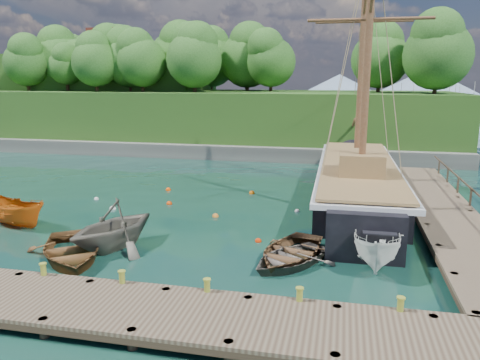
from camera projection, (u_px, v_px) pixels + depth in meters
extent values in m
plane|color=#10312C|center=(197.00, 249.00, 20.64)|extent=(160.00, 160.00, 0.00)
cube|color=#4A392A|center=(194.00, 314.00, 13.90)|extent=(20.00, 3.20, 0.12)
cube|color=#2D2319|center=(194.00, 319.00, 13.94)|extent=(20.00, 3.20, 0.20)
cube|color=#4A392A|center=(444.00, 210.00, 24.77)|extent=(3.20, 24.00, 0.12)
cube|color=#2D2319|center=(444.00, 213.00, 24.81)|extent=(3.20, 24.00, 0.20)
cylinder|color=#2D2319|center=(474.00, 329.00, 13.99)|extent=(0.28, 0.28, 1.10)
cylinder|color=#2D2319|center=(395.00, 174.00, 36.31)|extent=(0.28, 0.28, 1.10)
cylinder|color=#2D2319|center=(431.00, 176.00, 35.76)|extent=(0.28, 0.28, 1.10)
cylinder|color=olive|center=(45.00, 291.00, 16.62)|extent=(0.26, 0.26, 0.45)
cylinder|color=olive|center=(123.00, 299.00, 15.99)|extent=(0.26, 0.26, 0.45)
cylinder|color=olive|center=(207.00, 308.00, 15.36)|extent=(0.26, 0.26, 0.45)
cylinder|color=olive|center=(299.00, 318.00, 14.72)|extent=(0.26, 0.26, 0.45)
cylinder|color=olive|center=(399.00, 329.00, 14.09)|extent=(0.26, 0.26, 0.45)
imported|color=brown|center=(71.00, 259.00, 19.54)|extent=(5.58, 5.88, 0.99)
imported|color=#615D51|center=(114.00, 248.00, 20.83)|extent=(5.22, 5.55, 2.33)
imported|color=brown|center=(290.00, 260.00, 19.46)|extent=(4.29, 5.17, 0.93)
imported|color=#5D564D|center=(289.00, 265.00, 18.90)|extent=(4.46, 4.75, 0.80)
imported|color=#CD6314|center=(16.00, 226.00, 23.93)|extent=(4.47, 2.75, 1.62)
imported|color=white|center=(377.00, 262.00, 19.21)|extent=(2.25, 5.10, 1.92)
cube|color=black|center=(357.00, 192.00, 28.18)|extent=(4.70, 14.05, 2.91)
cube|color=black|center=(353.00, 165.00, 36.79)|extent=(2.55, 4.43, 2.62)
cube|color=black|center=(363.00, 234.00, 20.53)|extent=(3.22, 3.64, 2.76)
cube|color=silver|center=(358.00, 168.00, 27.87)|extent=(4.80, 18.46, 0.25)
cube|color=brown|center=(358.00, 164.00, 27.82)|extent=(4.38, 18.05, 0.12)
cube|color=brown|center=(361.00, 163.00, 24.82)|extent=(2.31, 3.02, 1.20)
cylinder|color=brown|center=(354.00, 124.00, 39.51)|extent=(0.32, 6.90, 1.69)
cylinder|color=brown|center=(363.00, 34.00, 29.61)|extent=(0.36, 0.36, 15.46)
cylinder|color=brown|center=(369.00, 35.00, 22.85)|extent=(0.36, 0.36, 14.22)
cylinder|color=#8C7A59|center=(359.00, 37.00, 35.22)|extent=(0.17, 10.69, 8.98)
sphere|color=white|center=(113.00, 209.00, 26.90)|extent=(0.37, 0.37, 0.37)
sphere|color=#D03B05|center=(169.00, 204.00, 28.00)|extent=(0.35, 0.35, 0.35)
sphere|color=orange|center=(215.00, 217.00, 25.46)|extent=(0.35, 0.35, 0.35)
sphere|color=silver|center=(297.00, 212.00, 26.42)|extent=(0.28, 0.28, 0.28)
sphere|color=#F44400|center=(168.00, 190.00, 31.43)|extent=(0.35, 0.35, 0.35)
sphere|color=#E36406|center=(252.00, 194.00, 30.55)|extent=(0.36, 0.36, 0.36)
sphere|color=silver|center=(96.00, 200.00, 29.06)|extent=(0.28, 0.28, 0.28)
sphere|color=red|center=(258.00, 242.00, 21.60)|extent=(0.30, 0.30, 0.30)
cube|color=#474744|center=(193.00, 150.00, 45.09)|extent=(50.00, 4.00, 1.40)
cube|color=#25471A|center=(210.00, 120.00, 50.30)|extent=(50.00, 14.00, 6.00)
cube|color=#25471A|center=(108.00, 98.00, 56.64)|extent=(24.00, 12.00, 10.00)
cylinder|color=#382616|center=(131.00, 84.00, 49.41)|extent=(0.36, 0.36, 1.40)
sphere|color=#224F1A|center=(130.00, 61.00, 48.90)|extent=(5.42, 5.42, 5.42)
cylinder|color=#382616|center=(143.00, 85.00, 47.77)|extent=(0.36, 0.36, 1.40)
sphere|color=#224F1A|center=(142.00, 62.00, 47.28)|extent=(5.02, 5.02, 5.02)
cylinder|color=#382616|center=(28.00, 84.00, 51.08)|extent=(0.36, 0.36, 1.40)
sphere|color=#224F1A|center=(26.00, 64.00, 50.61)|extent=(4.79, 4.79, 4.79)
cylinder|color=#382616|center=(120.00, 84.00, 56.75)|extent=(0.36, 0.36, 1.40)
sphere|color=#224F1A|center=(118.00, 61.00, 56.18)|extent=(6.25, 6.25, 6.25)
cylinder|color=#382616|center=(435.00, 86.00, 41.69)|extent=(0.36, 0.36, 1.40)
sphere|color=#224F1A|center=(438.00, 56.00, 41.13)|extent=(6.00, 6.00, 6.00)
cylinder|color=#382616|center=(63.00, 84.00, 53.52)|extent=(0.36, 0.36, 1.40)
sphere|color=#224F1A|center=(61.00, 61.00, 52.97)|extent=(5.89, 5.89, 5.89)
cylinder|color=#382616|center=(271.00, 85.00, 49.31)|extent=(0.36, 0.36, 1.40)
sphere|color=#224F1A|center=(271.00, 62.00, 48.82)|extent=(5.13, 5.13, 5.13)
cylinder|color=#382616|center=(116.00, 84.00, 57.63)|extent=(0.36, 0.36, 1.40)
sphere|color=#224F1A|center=(115.00, 65.00, 57.16)|extent=(4.80, 4.80, 4.80)
cylinder|color=#382616|center=(191.00, 84.00, 50.15)|extent=(0.36, 0.36, 1.40)
sphere|color=#224F1A|center=(190.00, 60.00, 49.60)|extent=(5.82, 5.82, 5.82)
cylinder|color=#382616|center=(247.00, 84.00, 51.98)|extent=(0.36, 0.36, 1.40)
sphere|color=#224F1A|center=(247.00, 60.00, 51.42)|extent=(6.05, 6.05, 6.05)
cylinder|color=#382616|center=(435.00, 86.00, 42.60)|extent=(0.36, 0.36, 1.40)
sphere|color=#224F1A|center=(437.00, 61.00, 42.14)|extent=(4.77, 4.77, 4.77)
cylinder|color=#382616|center=(195.00, 85.00, 46.32)|extent=(0.36, 0.36, 1.40)
sphere|color=#224F1A|center=(194.00, 60.00, 45.80)|extent=(5.47, 5.47, 5.47)
cylinder|color=#382616|center=(378.00, 85.00, 46.23)|extent=(0.36, 0.36, 1.40)
sphere|color=#224F1A|center=(380.00, 60.00, 45.71)|extent=(5.55, 5.55, 5.55)
cylinder|color=#382616|center=(211.00, 84.00, 57.33)|extent=(0.36, 0.36, 1.40)
sphere|color=#224F1A|center=(211.00, 61.00, 56.75)|extent=(6.25, 6.25, 6.25)
cylinder|color=#382616|center=(69.00, 83.00, 59.32)|extent=(0.36, 0.36, 1.40)
sphere|color=#224F1A|center=(68.00, 64.00, 58.81)|extent=(5.41, 5.41, 5.41)
cylinder|color=#382616|center=(129.00, 84.00, 52.93)|extent=(0.36, 0.36, 1.40)
sphere|color=#224F1A|center=(128.00, 62.00, 52.41)|extent=(5.47, 5.47, 5.47)
cylinder|color=#382616|center=(67.00, 84.00, 50.48)|extent=(0.36, 0.36, 1.40)
sphere|color=#224F1A|center=(66.00, 67.00, 50.09)|extent=(3.77, 3.77, 3.77)
cylinder|color=#382616|center=(115.00, 84.00, 53.36)|extent=(0.36, 0.36, 1.40)
sphere|color=#224F1A|center=(114.00, 60.00, 52.80)|extent=(6.04, 6.04, 6.04)
cylinder|color=#382616|center=(246.00, 84.00, 57.00)|extent=(0.36, 0.36, 1.40)
sphere|color=#224F1A|center=(246.00, 62.00, 56.45)|extent=(5.89, 5.89, 5.89)
cylinder|color=#382616|center=(178.00, 84.00, 51.30)|extent=(0.36, 0.36, 1.40)
sphere|color=#224F1A|center=(177.00, 60.00, 50.74)|extent=(6.08, 6.08, 6.08)
cylinder|color=#382616|center=(79.00, 84.00, 51.93)|extent=(0.36, 0.36, 1.40)
sphere|color=#224F1A|center=(77.00, 66.00, 51.50)|extent=(4.25, 4.25, 4.25)
cylinder|color=#382616|center=(97.00, 85.00, 48.05)|extent=(0.36, 0.36, 1.40)
sphere|color=#224F1A|center=(95.00, 63.00, 47.58)|extent=(4.77, 4.77, 4.77)
cube|color=silver|center=(116.00, 50.00, 54.08)|extent=(4.00, 5.00, 3.00)
cube|color=#591E19|center=(116.00, 33.00, 53.68)|extent=(4.40, 5.40, 0.80)
cone|color=#728CA5|center=(426.00, 95.00, 82.21)|extent=(36.00, 36.00, 9.00)
cone|color=#728CA5|center=(339.00, 97.00, 85.48)|extent=(32.00, 32.00, 8.00)
cone|color=#728CA5|center=(159.00, 90.00, 92.66)|extent=(40.00, 40.00, 10.00)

